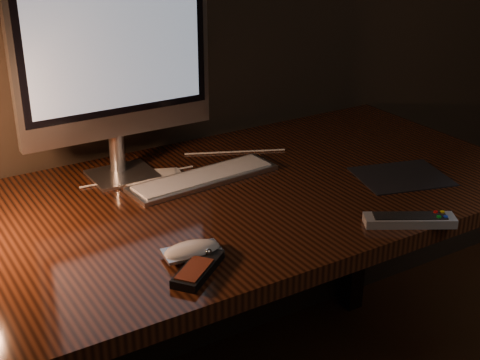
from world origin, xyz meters
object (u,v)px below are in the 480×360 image
media_remote (198,268)px  tv_remote (410,220)px  mouse (192,252)px  monitor (115,59)px  keyboard (204,177)px  desk (200,235)px

media_remote → tv_remote: 0.48m
media_remote → tv_remote: size_ratio=0.74×
tv_remote → mouse: bearing=-163.9°
monitor → keyboard: (0.16, -0.12, -0.29)m
monitor → tv_remote: bearing=-53.0°
keyboard → tv_remote: size_ratio=2.02×
monitor → media_remote: 0.58m
tv_remote → keyboard: bearing=151.5°
keyboard → tv_remote: 0.51m
tv_remote → monitor: bearing=157.5°
monitor → mouse: size_ratio=4.44×
keyboard → mouse: bearing=-126.4°
desk → monitor: bearing=129.5°
media_remote → keyboard: bearing=22.7°
desk → media_remote: media_remote is taller
mouse → media_remote: media_remote is taller
mouse → tv_remote: tv_remote is taller
desk → monitor: 0.47m
mouse → media_remote: bearing=-99.0°
media_remote → mouse: bearing=35.4°
monitor → tv_remote: size_ratio=2.63×
keyboard → media_remote: bearing=-124.3°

